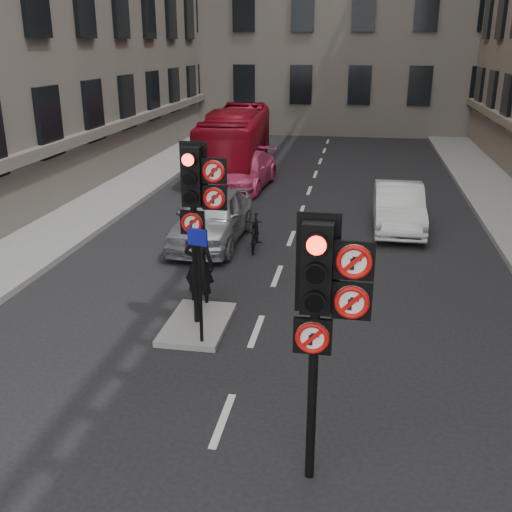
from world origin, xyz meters
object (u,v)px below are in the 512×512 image
(car_silver, at_px, (212,217))
(car_white, at_px, (398,207))
(motorcycle, at_px, (255,232))
(signal_far, at_px, (197,196))
(car_pink, at_px, (245,171))
(signal_near, at_px, (323,297))
(bus_red, at_px, (236,140))
(motorcyclist, at_px, (199,265))
(info_sign, at_px, (199,270))

(car_silver, xyz_separation_m, car_white, (5.26, 2.26, -0.08))
(motorcycle, bearing_deg, signal_far, -96.57)
(car_pink, xyz_separation_m, motorcycle, (1.65, -7.15, -0.19))
(signal_near, bearing_deg, car_pink, 104.05)
(car_white, bearing_deg, motorcycle, -146.69)
(signal_near, bearing_deg, car_silver, 111.52)
(car_white, xyz_separation_m, motorcycle, (-3.96, -2.64, -0.20))
(car_white, height_order, motorcycle, car_white)
(signal_near, xyz_separation_m, car_white, (1.59, 11.57, -1.91))
(signal_far, bearing_deg, car_pink, 96.72)
(car_white, relative_size, bus_red, 0.43)
(car_silver, height_order, motorcyclist, motorcyclist)
(motorcyclist, bearing_deg, signal_far, 116.24)
(signal_far, height_order, motorcyclist, signal_far)
(signal_near, height_order, info_sign, signal_near)
(signal_near, relative_size, car_pink, 0.78)
(car_white, bearing_deg, car_pink, 140.85)
(motorcyclist, xyz_separation_m, info_sign, (0.51, -1.82, 0.62))
(car_silver, xyz_separation_m, bus_red, (-1.37, 10.01, 0.57))
(car_pink, xyz_separation_m, bus_red, (-1.01, 3.24, 0.66))
(car_white, distance_m, motorcycle, 4.77)
(car_silver, distance_m, motorcyclist, 4.38)
(motorcycle, bearing_deg, motorcyclist, -101.48)
(car_silver, bearing_deg, motorcyclist, -79.39)
(signal_far, height_order, car_white, signal_far)
(car_pink, distance_m, motorcycle, 7.34)
(signal_near, bearing_deg, bus_red, 104.62)
(signal_near, xyz_separation_m, bus_red, (-5.04, 19.32, -1.26))
(signal_far, bearing_deg, bus_red, 99.05)
(signal_far, xyz_separation_m, info_sign, (0.21, -0.81, -1.15))
(signal_far, relative_size, motorcyclist, 1.92)
(car_white, relative_size, motorcycle, 2.60)
(car_pink, bearing_deg, motorcycle, -72.95)
(signal_near, relative_size, car_white, 0.88)
(signal_near, distance_m, signal_far, 4.77)
(car_white, height_order, car_pink, car_white)
(car_pink, xyz_separation_m, info_sign, (1.64, -12.89, 0.89))
(car_pink, distance_m, motorcyclist, 11.13)
(signal_near, relative_size, car_silver, 0.81)
(car_silver, relative_size, bus_red, 0.46)
(signal_near, relative_size, bus_red, 0.38)
(car_pink, bearing_deg, signal_near, -71.90)
(signal_far, bearing_deg, motorcyclist, 106.18)
(signal_near, distance_m, bus_red, 20.00)
(signal_far, xyz_separation_m, motorcyclist, (-0.29, 1.01, -1.77))
(car_pink, height_order, motorcyclist, motorcyclist)
(motorcycle, height_order, info_sign, info_sign)
(signal_near, distance_m, motorcycle, 9.48)
(signal_near, height_order, motorcyclist, signal_near)
(car_white, bearing_deg, signal_far, -119.35)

